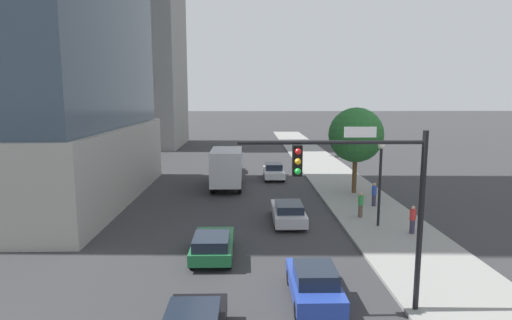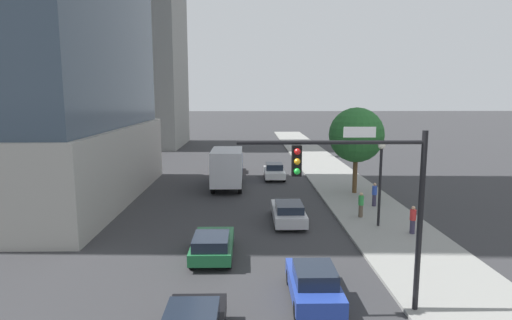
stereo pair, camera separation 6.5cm
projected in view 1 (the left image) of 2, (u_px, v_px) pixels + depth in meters
name	position (u px, v px, depth m)	size (l,w,h in m)	color
sidewalk	(363.00, 204.00, 30.48)	(5.30, 120.00, 0.15)	gray
construction_building	(139.00, 29.00, 63.94)	(13.00, 20.34, 41.83)	gray
traffic_light_pole	(366.00, 185.00, 14.73)	(6.55, 0.48, 6.64)	black
street_lamp	(380.00, 170.00, 24.80)	(0.44, 0.44, 5.05)	black
street_tree	(356.00, 135.00, 33.18)	(4.29, 4.29, 6.76)	brown
car_green	(213.00, 245.00, 20.49)	(1.94, 4.16, 1.37)	#1E6638
car_white	(274.00, 171.00, 40.16)	(1.84, 4.41, 1.45)	silver
car_blue	(314.00, 283.00, 16.28)	(1.80, 4.07, 1.46)	#233D9E
car_silver	(288.00, 212.00, 26.28)	(1.90, 4.66, 1.36)	#B7B7BC
car_red	(230.00, 165.00, 43.46)	(1.79, 4.74, 1.42)	red
box_truck	(227.00, 166.00, 35.93)	(2.49, 7.11, 3.39)	#1E4799
pedestrian_green_shirt	(361.00, 204.00, 27.00)	(0.34, 0.34, 1.60)	brown
pedestrian_blue_shirt	(374.00, 194.00, 29.69)	(0.34, 0.34, 1.65)	#38334C
pedestrian_red_shirt	(413.00, 219.00, 23.77)	(0.34, 0.34, 1.59)	#38334C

